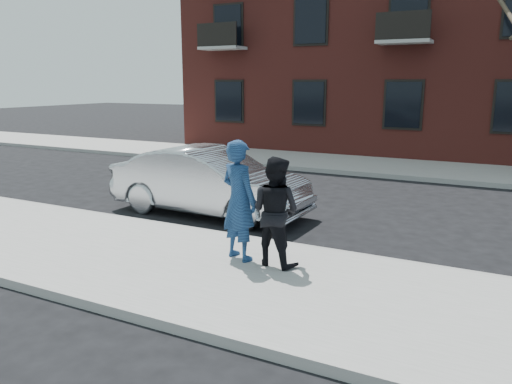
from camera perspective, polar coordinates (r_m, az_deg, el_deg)
The scene contains 9 objects.
ground at distance 8.20m, azimuth -3.21°, elevation -9.42°, with size 100.00×100.00×0.00m, color black.
near_sidewalk at distance 7.98m, azimuth -4.13°, elevation -9.51°, with size 50.00×3.50×0.15m, color gray.
near_curb at distance 9.46m, azimuth 1.55°, elevation -5.88°, with size 50.00×0.10×0.15m, color #999691.
far_sidewalk at distance 18.46m, azimuth 14.72°, elevation 2.79°, with size 50.00×3.50×0.15m, color gray.
far_curb at distance 16.73m, azimuth 13.36°, elevation 1.89°, with size 50.00×0.10×0.15m, color #999691.
apartment_building at distance 24.81m, azimuth 23.96°, elevation 18.66°, with size 24.30×10.30×12.30m.
silver_sedan at distance 11.66m, azimuth -5.35°, elevation 1.19°, with size 1.66×4.75×1.56m, color #B7BABF.
man_hoodie at distance 8.20m, azimuth -1.96°, elevation -0.95°, with size 0.85×0.70×2.00m.
man_peacoat at distance 7.97m, azimuth 2.20°, elevation -2.22°, with size 0.95×0.79×1.77m.
Camera 1 is at (3.87, -6.55, 3.06)m, focal length 35.00 mm.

